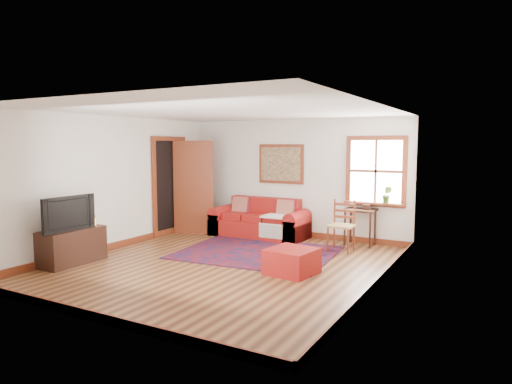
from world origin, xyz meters
The scene contains 13 objects.
ground centered at (0.00, 0.00, 0.00)m, with size 5.50×5.50×0.00m, color #442212.
room_envelope centered at (0.00, 0.02, 1.65)m, with size 5.04×5.54×2.52m.
window centered at (1.78, 2.70, 1.31)m, with size 1.18×0.20×1.38m.
doorway centered at (-2.21, 1.78, 1.07)m, with size 0.89×1.08×2.14m.
framed_artwork centered at (-0.30, 2.71, 1.55)m, with size 1.05×0.07×0.85m.
persian_rug centered at (0.07, 0.98, 0.01)m, with size 2.73×2.19×0.02m, color #5C0D13.
red_leather_sofa centered at (-0.61, 2.34, 0.27)m, with size 2.09×0.86×0.82m.
red_ottoman centered at (1.18, 0.07, 0.19)m, with size 0.68×0.68×0.39m, color maroon.
side_table centered at (1.52, 2.52, 0.59)m, with size 0.60×0.45×0.72m.
ladder_back_chair centered at (1.36, 1.91, 0.51)m, with size 0.44×0.42×0.95m.
media_cabinet centered at (-2.25, -1.16, 0.29)m, with size 0.48×1.06×0.58m, color black.
television centered at (-2.23, -1.29, 0.87)m, with size 0.98×0.13×0.57m, color black.
candle_hurricane centered at (-2.20, -0.77, 0.67)m, with size 0.12×0.12×0.18m.
Camera 1 is at (4.00, -6.16, 1.98)m, focal length 32.00 mm.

